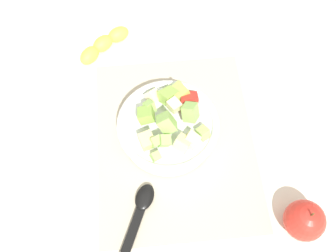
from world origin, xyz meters
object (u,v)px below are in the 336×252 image
(salad_bowl, at_px, (168,126))
(serving_spoon, at_px, (138,216))
(banana_whole, at_px, (104,44))
(whole_apple, at_px, (304,220))

(salad_bowl, distance_m, serving_spoon, 0.20)
(serving_spoon, height_order, banana_whole, banana_whole)
(serving_spoon, bearing_deg, whole_apple, -98.06)
(whole_apple, bearing_deg, serving_spoon, 81.94)
(whole_apple, distance_m, banana_whole, 0.60)
(whole_apple, relative_size, banana_whole, 0.67)
(serving_spoon, xyz_separation_m, whole_apple, (-0.04, -0.31, 0.03))
(serving_spoon, distance_m, banana_whole, 0.43)
(whole_apple, bearing_deg, banana_whole, 38.18)
(salad_bowl, height_order, banana_whole, salad_bowl)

